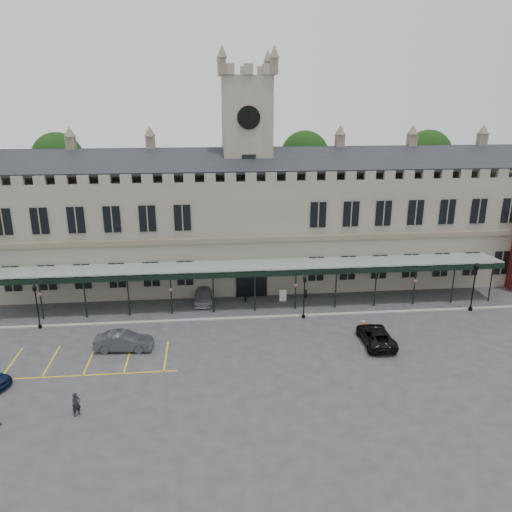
{
  "coord_description": "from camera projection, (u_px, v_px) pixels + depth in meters",
  "views": [
    {
      "loc": [
        -4.24,
        -37.42,
        20.0
      ],
      "look_at": [
        0.0,
        6.0,
        6.0
      ],
      "focal_mm": 35.0,
      "sensor_mm": 36.0,
      "label": 1
    }
  ],
  "objects": [
    {
      "name": "lamp_post_left",
      "position": [
        37.0,
        302.0,
        44.35
      ],
      "size": [
        0.4,
        0.4,
        4.25
      ],
      "color": "black",
      "rests_on": "ground"
    },
    {
      "name": "canopy",
      "position": [
        255.0,
        287.0,
        48.31
      ],
      "size": [
        50.0,
        4.1,
        4.3
      ],
      "color": "#8C9E93",
      "rests_on": "ground"
    },
    {
      "name": "car_van",
      "position": [
        376.0,
        336.0,
        42.09
      ],
      "size": [
        2.43,
        5.16,
        1.43
      ],
      "primitive_type": "imported",
      "rotation": [
        0.0,
        0.0,
        3.13
      ],
      "color": "black",
      "rests_on": "ground"
    },
    {
      "name": "parking_markings",
      "position": [
        89.0,
        363.0,
        39.25
      ],
      "size": [
        16.0,
        6.0,
        0.01
      ],
      "primitive_type": null,
      "color": "gold",
      "rests_on": "ground"
    },
    {
      "name": "lamp_post_mid",
      "position": [
        304.0,
        293.0,
        46.45
      ],
      "size": [
        0.4,
        0.4,
        4.28
      ],
      "color": "black",
      "rests_on": "ground"
    },
    {
      "name": "person_a",
      "position": [
        76.0,
        404.0,
        32.51
      ],
      "size": [
        0.73,
        0.7,
        1.68
      ],
      "primitive_type": "imported",
      "rotation": [
        0.0,
        0.0,
        0.68
      ],
      "color": "black",
      "rests_on": "ground"
    },
    {
      "name": "tree_behind_left",
      "position": [
        58.0,
        159.0,
        59.71
      ],
      "size": [
        6.0,
        6.0,
        16.0
      ],
      "color": "#332314",
      "rests_on": "ground"
    },
    {
      "name": "car_taxi",
      "position": [
        203.0,
        296.0,
        50.78
      ],
      "size": [
        1.9,
        4.48,
        1.29
      ],
      "primitive_type": "imported",
      "rotation": [
        0.0,
        0.0,
        -0.02
      ],
      "color": "#96989D",
      "rests_on": "ground"
    },
    {
      "name": "sign_board",
      "position": [
        283.0,
        296.0,
        50.86
      ],
      "size": [
        0.72,
        0.06,
        1.23
      ],
      "rotation": [
        0.0,
        0.0,
        0.02
      ],
      "color": "black",
      "rests_on": "ground"
    },
    {
      "name": "bollard_right",
      "position": [
        306.0,
        294.0,
        51.85
      ],
      "size": [
        0.16,
        0.16,
        0.88
      ],
      "primitive_type": "cylinder",
      "color": "black",
      "rests_on": "ground"
    },
    {
      "name": "traffic_cone",
      "position": [
        363.0,
        322.0,
        45.43
      ],
      "size": [
        0.44,
        0.44,
        0.7
      ],
      "rotation": [
        0.0,
        0.0,
        0.41
      ],
      "color": "#F75207",
      "rests_on": "ground"
    },
    {
      "name": "kerb",
      "position": [
        257.0,
        317.0,
        47.16
      ],
      "size": [
        60.0,
        0.4,
        0.12
      ],
      "primitive_type": "cube",
      "color": "gray",
      "rests_on": "ground"
    },
    {
      "name": "ground",
      "position": [
        263.0,
        345.0,
        41.97
      ],
      "size": [
        140.0,
        140.0,
        0.0
      ],
      "primitive_type": "plane",
      "color": "#303033"
    },
    {
      "name": "tree_behind_mid",
      "position": [
        305.0,
        156.0,
        62.49
      ],
      "size": [
        6.0,
        6.0,
        16.0
      ],
      "color": "#332314",
      "rests_on": "ground"
    },
    {
      "name": "car_left_b",
      "position": [
        124.0,
        341.0,
        41.0
      ],
      "size": [
        4.82,
        1.98,
        1.55
      ],
      "primitive_type": "imported",
      "rotation": [
        0.0,
        0.0,
        1.5
      ],
      "color": "#37393F",
      "rests_on": "ground"
    },
    {
      "name": "station_building",
      "position": [
        247.0,
        225.0,
        55.07
      ],
      "size": [
        60.0,
        10.36,
        17.3
      ],
      "color": "slate",
      "rests_on": "ground"
    },
    {
      "name": "lamp_post_right",
      "position": [
        474.0,
        282.0,
        47.95
      ],
      "size": [
        0.47,
        0.47,
        4.96
      ],
      "color": "black",
      "rests_on": "ground"
    },
    {
      "name": "clock_tower",
      "position": [
        247.0,
        164.0,
        53.12
      ],
      "size": [
        5.6,
        5.6,
        24.8
      ],
      "color": "slate",
      "rests_on": "ground"
    },
    {
      "name": "tree_behind_right",
      "position": [
        427.0,
        155.0,
        63.97
      ],
      "size": [
        6.0,
        6.0,
        16.0
      ],
      "color": "#332314",
      "rests_on": "ground"
    },
    {
      "name": "bollard_left",
      "position": [
        245.0,
        298.0,
        50.67
      ],
      "size": [
        0.16,
        0.16,
        0.88
      ],
      "primitive_type": "cylinder",
      "color": "black",
      "rests_on": "ground"
    }
  ]
}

